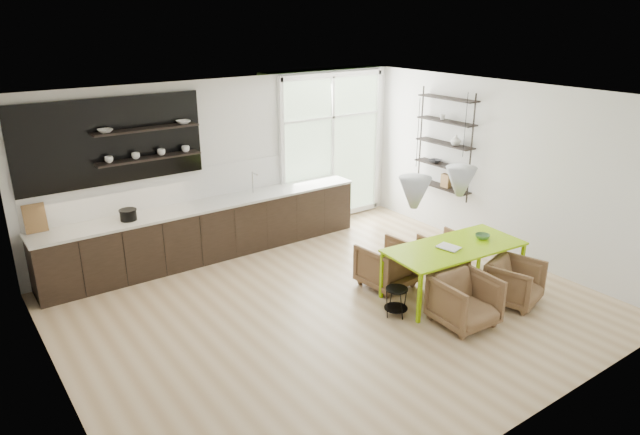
# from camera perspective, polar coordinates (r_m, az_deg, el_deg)

# --- Properties ---
(room) EXTENTS (7.02, 6.01, 2.91)m
(room) POSITION_cam_1_polar(r_m,az_deg,el_deg) (8.66, 0.18, 3.44)
(room) COLOR #D2B58D
(room) RESTS_ON ground
(kitchen_run) EXTENTS (5.54, 0.69, 2.75)m
(kitchen_run) POSITION_cam_1_polar(r_m,az_deg,el_deg) (9.66, -11.56, -0.62)
(kitchen_run) COLOR black
(kitchen_run) RESTS_ON ground
(right_shelving) EXTENTS (0.26, 1.22, 1.90)m
(right_shelving) POSITION_cam_1_polar(r_m,az_deg,el_deg) (10.48, 12.45, 6.95)
(right_shelving) COLOR black
(right_shelving) RESTS_ON ground
(dining_table) EXTENTS (2.11, 1.08, 0.75)m
(dining_table) POSITION_cam_1_polar(r_m,az_deg,el_deg) (8.43, 13.31, -3.13)
(dining_table) COLOR #93D004
(dining_table) RESTS_ON ground
(armchair_back_left) EXTENTS (0.77, 0.79, 0.67)m
(armchair_back_left) POSITION_cam_1_polar(r_m,az_deg,el_deg) (8.64, 6.64, -4.73)
(armchair_back_left) COLOR brown
(armchair_back_left) RESTS_ON ground
(armchair_back_right) EXTENTS (0.67, 0.69, 0.59)m
(armchair_back_right) POSITION_cam_1_polar(r_m,az_deg,el_deg) (9.35, 12.23, -3.36)
(armchair_back_right) COLOR brown
(armchair_back_right) RESTS_ON ground
(armchair_front_left) EXTENTS (0.78, 0.80, 0.69)m
(armchair_front_left) POSITION_cam_1_polar(r_m,az_deg,el_deg) (7.79, 14.27, -8.07)
(armchair_front_left) COLOR brown
(armchair_front_left) RESTS_ON ground
(armchair_front_right) EXTENTS (0.84, 0.86, 0.63)m
(armchair_front_right) POSITION_cam_1_polar(r_m,az_deg,el_deg) (8.55, 18.89, -6.16)
(armchair_front_right) COLOR brown
(armchair_front_right) RESTS_ON ground
(wire_stool) EXTENTS (0.32, 0.32, 0.41)m
(wire_stool) POSITION_cam_1_polar(r_m,az_deg,el_deg) (7.86, 7.64, -7.99)
(wire_stool) COLOR black
(wire_stool) RESTS_ON ground
(table_book) EXTENTS (0.28, 0.35, 0.03)m
(table_book) POSITION_cam_1_polar(r_m,az_deg,el_deg) (8.21, 12.33, -3.18)
(table_book) COLOR white
(table_book) RESTS_ON dining_table
(table_bowl) EXTENTS (0.26, 0.26, 0.07)m
(table_bowl) POSITION_cam_1_polar(r_m,az_deg,el_deg) (8.78, 15.94, -1.84)
(table_bowl) COLOR #487742
(table_bowl) RESTS_ON dining_table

